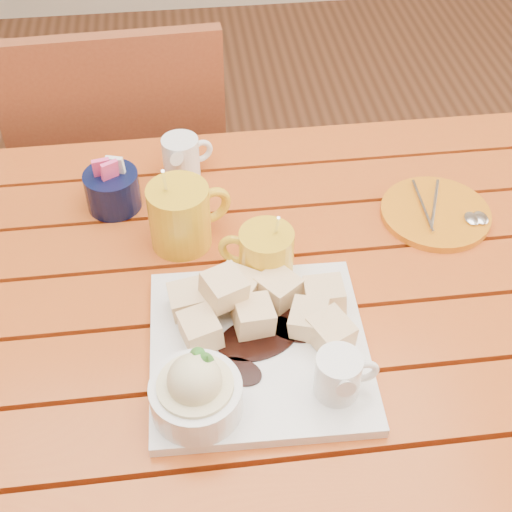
{
  "coord_description": "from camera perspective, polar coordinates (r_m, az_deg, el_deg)",
  "views": [
    {
      "loc": [
        -0.04,
        -0.71,
        1.52
      ],
      "look_at": [
        0.04,
        -0.01,
        0.82
      ],
      "focal_mm": 50.0,
      "sensor_mm": 36.0,
      "label": 1
    }
  ],
  "objects": [
    {
      "name": "dessert_plate",
      "position": [
        0.94,
        -0.72,
        -7.59
      ],
      "size": [
        0.3,
        0.3,
        0.12
      ],
      "rotation": [
        0.0,
        0.0,
        -0.03
      ],
      "color": "white",
      "rests_on": "table"
    },
    {
      "name": "coffee_mug_right",
      "position": [
        1.09,
        -5.99,
        3.29
      ],
      "size": [
        0.13,
        0.09,
        0.16
      ],
      "rotation": [
        0.0,
        0.0,
        0.38
      ],
      "color": "gold",
      "rests_on": "table"
    },
    {
      "name": "chair_far",
      "position": [
        1.66,
        -10.21,
        6.37
      ],
      "size": [
        0.45,
        0.45,
        0.91
      ],
      "rotation": [
        0.0,
        0.0,
        3.18
      ],
      "color": "brown",
      "rests_on": "ground"
    },
    {
      "name": "sugar_caddy",
      "position": [
        1.19,
        -11.41,
        5.26
      ],
      "size": [
        0.09,
        0.09,
        0.1
      ],
      "color": "black",
      "rests_on": "table"
    },
    {
      "name": "cream_pitcher",
      "position": [
        1.23,
        -5.92,
        7.9
      ],
      "size": [
        0.09,
        0.08,
        0.08
      ],
      "rotation": [
        0.0,
        0.0,
        0.34
      ],
      "color": "white",
      "rests_on": "table"
    },
    {
      "name": "orange_saucer",
      "position": [
        1.2,
        14.23,
        3.35
      ],
      "size": [
        0.18,
        0.18,
        0.02
      ],
      "rotation": [
        0.0,
        0.0,
        -0.23
      ],
      "color": "orange",
      "rests_on": "table"
    },
    {
      "name": "table",
      "position": [
        1.13,
        -2.19,
        -6.33
      ],
      "size": [
        1.2,
        0.79,
        0.75
      ],
      "color": "#9C2D14",
      "rests_on": "ground"
    },
    {
      "name": "coffee_mug_left",
      "position": [
        1.03,
        0.69,
        0.08
      ],
      "size": [
        0.11,
        0.08,
        0.13
      ],
      "rotation": [
        0.0,
        0.0,
        -0.39
      ],
      "color": "gold",
      "rests_on": "table"
    }
  ]
}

